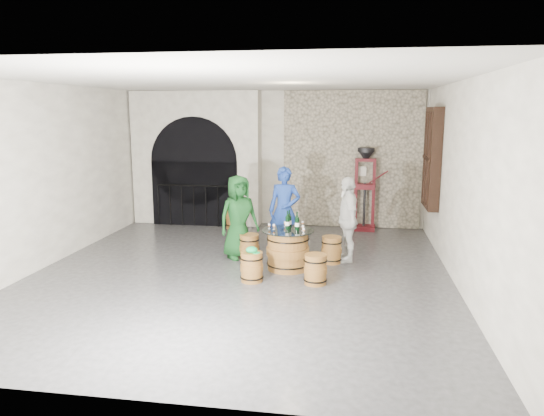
% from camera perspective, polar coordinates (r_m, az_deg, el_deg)
% --- Properties ---
extents(ground, '(8.00, 8.00, 0.00)m').
position_cam_1_polar(ground, '(8.86, -3.46, -7.21)').
color(ground, '#313133').
rests_on(ground, ground).
extents(wall_back, '(8.00, 0.00, 8.00)m').
position_cam_1_polar(wall_back, '(12.42, 0.46, 5.51)').
color(wall_back, silver).
rests_on(wall_back, ground).
extents(wall_front, '(8.00, 0.00, 8.00)m').
position_cam_1_polar(wall_front, '(4.75, -14.16, -3.28)').
color(wall_front, silver).
rests_on(wall_front, ground).
extents(wall_left, '(0.00, 8.00, 8.00)m').
position_cam_1_polar(wall_left, '(9.88, -23.84, 3.26)').
color(wall_left, silver).
rests_on(wall_left, ground).
extents(wall_right, '(0.00, 8.00, 8.00)m').
position_cam_1_polar(wall_right, '(8.47, 20.23, 2.42)').
color(wall_right, silver).
rests_on(wall_right, ground).
extents(ceiling, '(8.00, 8.00, 0.00)m').
position_cam_1_polar(ceiling, '(8.45, -3.71, 13.92)').
color(ceiling, beige).
rests_on(ceiling, wall_back).
extents(stone_facing_panel, '(3.20, 0.12, 3.18)m').
position_cam_1_polar(stone_facing_panel, '(12.22, 8.83, 5.30)').
color(stone_facing_panel, '#AEA28B').
rests_on(stone_facing_panel, ground).
extents(arched_opening, '(3.10, 0.60, 3.19)m').
position_cam_1_polar(arched_opening, '(12.59, -8.34, 5.38)').
color(arched_opening, silver).
rests_on(arched_opening, ground).
extents(shuttered_window, '(0.23, 1.10, 2.00)m').
position_cam_1_polar(shuttered_window, '(10.78, 17.27, 5.31)').
color(shuttered_window, black).
rests_on(shuttered_window, wall_right).
extents(barrel_table, '(0.91, 0.91, 0.70)m').
position_cam_1_polar(barrel_table, '(8.97, 1.76, -4.65)').
color(barrel_table, brown).
rests_on(barrel_table, ground).
extents(barrel_stool_left, '(0.38, 0.38, 0.49)m').
position_cam_1_polar(barrel_stool_left, '(9.55, -2.53, -4.37)').
color(barrel_stool_left, brown).
rests_on(barrel_stool_left, ground).
extents(barrel_stool_far, '(0.38, 0.38, 0.49)m').
position_cam_1_polar(barrel_stool_far, '(9.86, 1.42, -3.88)').
color(barrel_stool_far, brown).
rests_on(barrel_stool_far, ground).
extents(barrel_stool_right, '(0.38, 0.38, 0.49)m').
position_cam_1_polar(barrel_stool_right, '(9.43, 6.61, -4.63)').
color(barrel_stool_right, brown).
rests_on(barrel_stool_right, ground).
extents(barrel_stool_near_right, '(0.38, 0.38, 0.49)m').
position_cam_1_polar(barrel_stool_near_right, '(8.27, 4.83, -6.79)').
color(barrel_stool_near_right, brown).
rests_on(barrel_stool_near_right, ground).
extents(barrel_stool_near_left, '(0.38, 0.38, 0.49)m').
position_cam_1_polar(barrel_stool_near_left, '(8.37, -2.26, -6.54)').
color(barrel_stool_near_left, brown).
rests_on(barrel_stool_near_left, ground).
extents(green_cap, '(0.23, 0.19, 0.10)m').
position_cam_1_polar(green_cap, '(8.29, -2.25, -4.66)').
color(green_cap, '#0D994A').
rests_on(green_cap, barrel_stool_near_left).
extents(person_green, '(0.91, 0.86, 1.56)m').
position_cam_1_polar(person_green, '(9.59, -3.71, -1.00)').
color(person_green, '#113C17').
rests_on(person_green, ground).
extents(person_blue, '(0.63, 0.43, 1.68)m').
position_cam_1_polar(person_blue, '(9.87, 1.39, -0.29)').
color(person_blue, navy).
rests_on(person_blue, ground).
extents(person_white, '(0.57, 0.98, 1.56)m').
position_cam_1_polar(person_white, '(9.47, 8.35, -1.23)').
color(person_white, silver).
rests_on(person_white, ground).
extents(wine_bottle_left, '(0.08, 0.08, 0.32)m').
position_cam_1_polar(wine_bottle_left, '(8.92, 1.72, -1.53)').
color(wine_bottle_left, black).
rests_on(wine_bottle_left, barrel_table).
extents(wine_bottle_center, '(0.08, 0.08, 0.32)m').
position_cam_1_polar(wine_bottle_center, '(8.85, 2.80, -1.64)').
color(wine_bottle_center, black).
rests_on(wine_bottle_center, barrel_table).
extents(wine_bottle_right, '(0.08, 0.08, 0.32)m').
position_cam_1_polar(wine_bottle_right, '(9.01, 1.93, -1.41)').
color(wine_bottle_right, black).
rests_on(wine_bottle_right, barrel_table).
extents(tasting_glass_a, '(0.05, 0.05, 0.10)m').
position_cam_1_polar(tasting_glass_a, '(8.91, 0.22, -2.09)').
color(tasting_glass_a, '#C25F25').
rests_on(tasting_glass_a, barrel_table).
extents(tasting_glass_b, '(0.05, 0.05, 0.10)m').
position_cam_1_polar(tasting_glass_b, '(8.82, 3.44, -2.24)').
color(tasting_glass_b, '#C25F25').
rests_on(tasting_glass_b, barrel_table).
extents(tasting_glass_c, '(0.05, 0.05, 0.10)m').
position_cam_1_polar(tasting_glass_c, '(9.13, 1.47, -1.77)').
color(tasting_glass_c, '#C25F25').
rests_on(tasting_glass_c, barrel_table).
extents(tasting_glass_d, '(0.05, 0.05, 0.10)m').
position_cam_1_polar(tasting_glass_d, '(9.17, 3.42, -1.74)').
color(tasting_glass_d, '#C25F25').
rests_on(tasting_glass_d, barrel_table).
extents(tasting_glass_e, '(0.05, 0.05, 0.10)m').
position_cam_1_polar(tasting_glass_e, '(8.62, 3.52, -2.54)').
color(tasting_glass_e, '#C25F25').
rests_on(tasting_glass_e, barrel_table).
extents(tasting_glass_f, '(0.05, 0.05, 0.10)m').
position_cam_1_polar(tasting_glass_f, '(8.95, -0.31, -2.03)').
color(tasting_glass_f, '#C25F25').
rests_on(tasting_glass_f, barrel_table).
extents(side_barrel, '(0.49, 0.49, 0.65)m').
position_cam_1_polar(side_barrel, '(12.11, -4.04, -0.77)').
color(side_barrel, brown).
rests_on(side_barrel, ground).
extents(corking_press, '(0.79, 0.46, 1.90)m').
position_cam_1_polar(corking_press, '(11.98, 10.27, 2.77)').
color(corking_press, '#4F0D14').
rests_on(corking_press, ground).
extents(control_box, '(0.18, 0.10, 0.22)m').
position_cam_1_polar(control_box, '(12.17, 9.97, 4.06)').
color(control_box, silver).
rests_on(control_box, wall_back).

